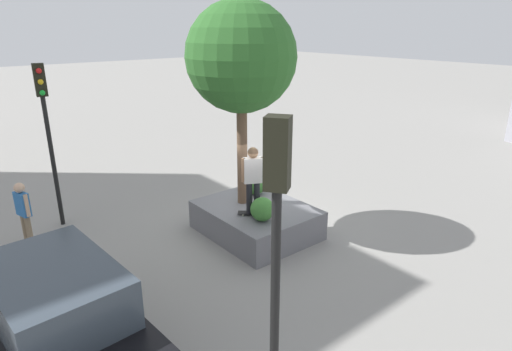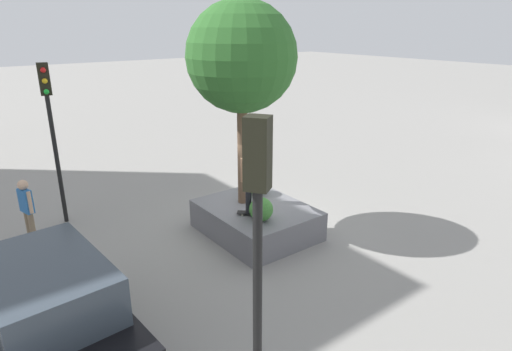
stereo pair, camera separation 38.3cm
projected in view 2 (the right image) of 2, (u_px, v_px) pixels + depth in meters
ground_plane at (254, 226)px, 12.59m from camera, size 120.00×120.00×0.00m
planter_ledge at (256, 220)px, 12.05m from camera, size 3.06×2.47×0.80m
plaza_tree at (242, 58)px, 10.93m from camera, size 2.83×2.83×5.37m
boxwood_shrub at (256, 183)px, 12.70m from camera, size 0.65×0.65×0.65m
hedge_clump at (261, 209)px, 10.98m from camera, size 0.61×0.61×0.61m
skateboard at (252, 213)px, 11.37m from camera, size 0.69×0.73×0.07m
skateboarder at (252, 176)px, 11.03m from camera, size 0.40×0.54×1.77m
sedan_parked at (49, 315)px, 7.08m from camera, size 4.59×2.33×2.08m
traffic_light_corner at (50, 118)px, 11.86m from camera, size 0.36×0.32×4.58m
traffic_light_median at (258, 238)px, 5.17m from camera, size 0.37×0.37×4.60m
passerby_with_bag at (27, 206)px, 11.49m from camera, size 0.56×0.30×1.71m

